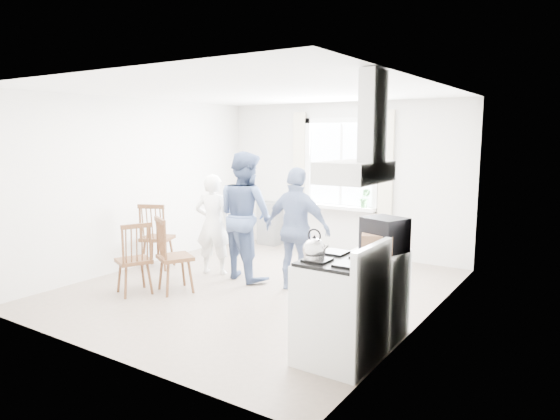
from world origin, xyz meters
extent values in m
cube|color=gray|center=(0.00, 0.00, -0.01)|extent=(4.62, 5.12, 0.02)
cube|color=silver|center=(0.00, 2.52, 1.30)|extent=(4.62, 0.04, 2.64)
cube|color=silver|center=(0.00, -2.52, 1.30)|extent=(4.62, 0.04, 2.64)
cube|color=silver|center=(-2.27, 0.00, 1.30)|extent=(0.04, 5.12, 2.64)
cube|color=silver|center=(2.27, 0.00, 1.30)|extent=(0.04, 5.12, 2.64)
cube|color=white|center=(0.00, 0.00, 2.61)|extent=(4.62, 5.12, 0.02)
cube|color=white|center=(0.00, 2.48, 1.55)|extent=(1.20, 0.02, 1.40)
cube|color=white|center=(0.00, 2.46, 2.29)|extent=(1.38, 0.09, 0.09)
cube|color=white|center=(0.00, 2.46, 0.81)|extent=(1.38, 0.09, 0.09)
cube|color=white|center=(-0.65, 2.46, 1.55)|extent=(0.09, 0.09, 1.58)
cube|color=white|center=(0.65, 2.46, 1.55)|extent=(0.09, 0.09, 1.58)
cube|color=white|center=(0.00, 2.38, 0.82)|extent=(1.38, 0.24, 0.06)
cube|color=beige|center=(-0.82, 2.44, 1.60)|extent=(0.24, 0.05, 1.70)
cube|color=beige|center=(0.82, 2.44, 1.60)|extent=(0.24, 0.05, 1.70)
cube|color=white|center=(2.02, -1.35, 1.74)|extent=(0.45, 0.76, 0.18)
cube|color=white|center=(2.17, -1.35, 2.21)|extent=(0.14, 0.30, 0.76)
cube|color=gray|center=(-1.40, 2.33, 0.40)|extent=(0.40, 0.30, 0.80)
cube|color=white|center=(1.91, -1.35, 0.46)|extent=(0.65, 0.76, 0.92)
cube|color=black|center=(1.91, -1.35, 0.94)|extent=(0.61, 0.72, 0.03)
cube|color=white|center=(2.20, -1.35, 1.02)|extent=(0.06, 0.76, 0.20)
cylinder|color=silver|center=(1.56, -1.35, 0.70)|extent=(0.02, 0.61, 0.02)
sphere|color=silver|center=(1.73, -1.53, 1.05)|extent=(0.21, 0.21, 0.21)
cylinder|color=silver|center=(1.73, -1.53, 0.99)|extent=(0.19, 0.19, 0.04)
torus|color=black|center=(1.73, -1.53, 1.18)|extent=(0.13, 0.03, 0.13)
cube|color=white|center=(1.98, -0.65, 0.45)|extent=(0.50, 0.55, 0.90)
cube|color=black|center=(2.03, -0.64, 0.99)|extent=(0.47, 0.45, 0.18)
cube|color=black|center=(2.03, -0.64, 1.16)|extent=(0.47, 0.45, 0.16)
cube|color=#9E6E4C|center=(2.00, -0.76, 1.00)|extent=(0.36, 0.31, 0.19)
cube|color=#492B17|center=(-1.90, -0.02, 0.47)|extent=(0.57, 0.56, 0.05)
cube|color=#492B17|center=(-1.83, -0.19, 0.75)|extent=(0.41, 0.22, 0.56)
cylinder|color=#492B17|center=(-1.90, -0.02, 0.22)|extent=(0.04, 0.04, 0.45)
cube|color=#492B17|center=(-0.82, -0.72, 0.46)|extent=(0.57, 0.56, 0.05)
cube|color=#492B17|center=(-0.90, -0.88, 0.73)|extent=(0.39, 0.25, 0.55)
cylinder|color=#492B17|center=(-0.82, -0.72, 0.22)|extent=(0.04, 0.04, 0.44)
cube|color=#492B17|center=(-1.21, -1.07, 0.44)|extent=(0.52, 0.53, 0.05)
cube|color=#492B17|center=(-1.05, -1.14, 0.70)|extent=(0.21, 0.38, 0.52)
cylinder|color=#492B17|center=(-1.21, -1.07, 0.21)|extent=(0.03, 0.03, 0.42)
imported|color=white|center=(-0.96, 0.22, 0.75)|extent=(0.70, 0.70, 1.49)
imported|color=#44567F|center=(-0.42, 0.29, 0.91)|extent=(1.09, 1.09, 1.82)
imported|color=navy|center=(0.48, 0.23, 0.82)|extent=(0.97, 0.97, 1.64)
imported|color=#357937|center=(0.50, 2.36, 1.01)|extent=(0.22, 0.22, 0.32)
camera|label=1|loc=(3.83, -5.29, 2.06)|focal=32.00mm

